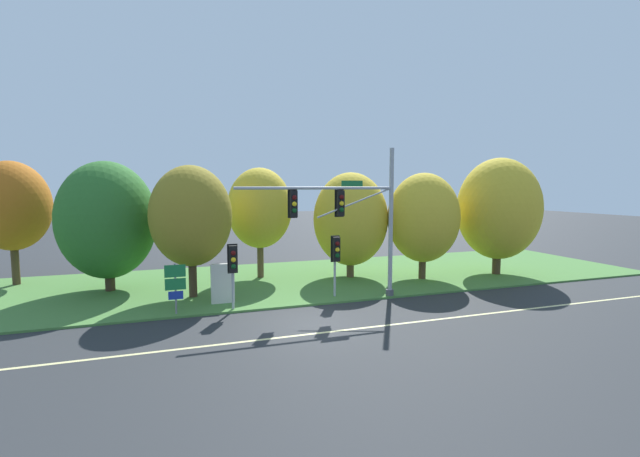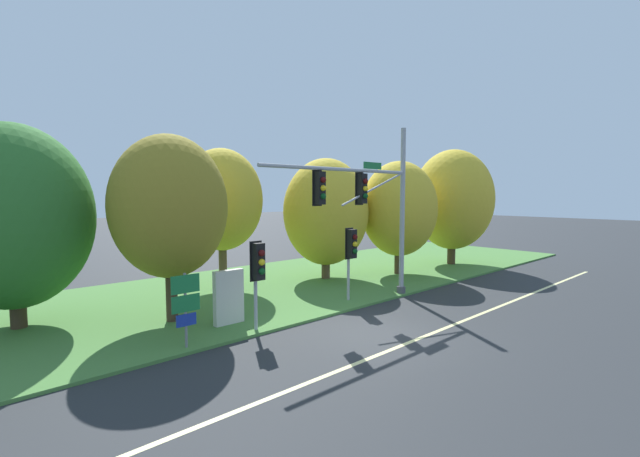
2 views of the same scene
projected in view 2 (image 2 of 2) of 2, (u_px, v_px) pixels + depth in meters
The scene contains 14 objects.
ground_plane at pixel (378, 334), 14.20m from camera, with size 160.00×160.00×0.00m, color #282B2D.
lane_stripe at pixel (408, 343), 13.32m from camera, with size 36.00×0.16×0.01m, color beige.
grass_verge at pixel (242, 291), 20.23m from camera, with size 48.00×11.50×0.10m, color #477A38.
traffic_signal_mast at pixel (372, 200), 17.85m from camera, with size 8.03×0.49×7.47m.
pedestrian_signal_near_kerb at pixel (351, 248), 18.04m from camera, with size 0.46×0.55×3.11m.
pedestrian_signal_further_along at pixel (258, 267), 14.06m from camera, with size 0.46×0.55×2.99m.
route_sign_post at pixel (186, 302), 12.56m from camera, with size 0.88×0.08×2.23m.
tree_left_of_mast at pixel (13, 217), 14.24m from camera, with size 4.97×4.97×6.90m.
tree_behind_signpost at pixel (169, 207), 15.00m from camera, with size 4.04×4.04×6.62m.
tree_mid_verge at pixel (222, 200), 20.40m from camera, with size 3.90×3.90×6.71m.
tree_tall_centre at pixel (326, 212), 22.81m from camera, with size 4.55×4.55×6.43m.
tree_right_far at pixel (399, 209), 24.13m from camera, with size 4.28×4.28×6.38m.
tree_furthest_back at pixel (453, 200), 27.45m from camera, with size 5.11×5.11×7.37m.
info_kiosk at pixel (229, 297), 14.90m from camera, with size 1.10×0.24×1.90m.
Camera 2 is at (-10.84, -8.86, 4.64)m, focal length 24.00 mm.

